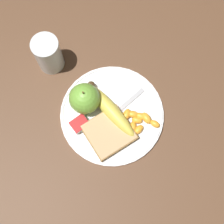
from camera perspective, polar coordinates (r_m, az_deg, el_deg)
name	(u,v)px	position (r m, az deg, el deg)	size (l,w,h in m)	color
ground_plane	(112,115)	(0.86, 0.00, -0.60)	(3.00, 3.00, 0.00)	brown
plate	(112,114)	(0.85, 0.00, -0.45)	(0.28, 0.28, 0.01)	white
juice_glass	(49,55)	(0.89, -11.53, 10.23)	(0.07, 0.07, 0.11)	silver
apple	(85,99)	(0.82, -5.03, 2.45)	(0.08, 0.08, 0.09)	#72B23D
banana	(110,109)	(0.83, -0.32, 0.62)	(0.05, 0.19, 0.04)	#E0CC4C
bread_slice	(109,133)	(0.83, -0.57, -3.77)	(0.12, 0.12, 0.02)	olive
fork	(116,110)	(0.85, 0.83, 0.38)	(0.16, 0.03, 0.00)	#B2B2B7
jam_packet	(80,124)	(0.83, -5.93, -2.23)	(0.05, 0.04, 0.02)	white
orange_segment_0	(127,114)	(0.84, 2.68, -0.45)	(0.04, 0.03, 0.02)	#F9A32D
orange_segment_1	(133,127)	(0.83, 3.84, -2.79)	(0.03, 0.04, 0.02)	#F9A32D
orange_segment_2	(137,120)	(0.84, 4.59, -1.51)	(0.03, 0.03, 0.02)	#F9A32D
orange_segment_3	(133,114)	(0.84, 3.81, -0.41)	(0.04, 0.03, 0.02)	#F9A32D
orange_segment_4	(141,116)	(0.84, 5.29, -0.77)	(0.03, 0.03, 0.02)	#F9A32D
orange_segment_5	(155,124)	(0.84, 7.87, -2.16)	(0.03, 0.03, 0.02)	#F9A32D
orange_segment_6	(146,118)	(0.84, 6.30, -1.10)	(0.02, 0.04, 0.02)	#F9A32D
orange_segment_7	(120,119)	(0.84, 1.44, -1.25)	(0.03, 0.04, 0.02)	#F9A32D
orange_segment_8	(139,130)	(0.83, 4.88, -3.23)	(0.03, 0.02, 0.02)	#F9A32D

